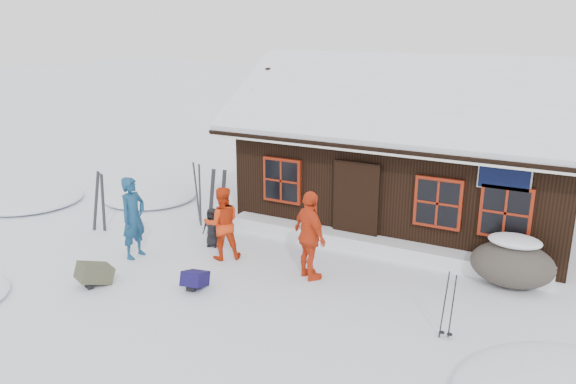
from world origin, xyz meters
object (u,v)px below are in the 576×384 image
object	(u,v)px
ski_pair_left	(100,203)
backpack_blue	(195,282)
skier_teal	(133,218)
boulder	(512,263)
skier_orange_right	(310,236)
skier_crouched	(212,227)
skier_orange_left	(222,223)
backpack_olive	(95,277)
ski_poles	(448,307)

from	to	relation	value
ski_pair_left	backpack_blue	bearing A→B (deg)	-14.86
skier_teal	boulder	xyz separation A→B (m)	(7.74, 2.49, -0.45)
skier_orange_right	skier_crouched	distance (m)	2.91
skier_orange_left	boulder	size ratio (longest dim) A/B	1.02
skier_teal	ski_pair_left	distance (m)	2.10
skier_orange_right	backpack_blue	distance (m)	2.49
skier_orange_right	backpack_blue	world-z (taller)	skier_orange_right
skier_crouched	backpack_blue	world-z (taller)	skier_crouched
skier_teal	skier_orange_left	distance (m)	2.01
boulder	skier_crouched	bearing A→B (deg)	-170.22
ski_pair_left	backpack_olive	bearing A→B (deg)	-41.32
skier_teal	skier_orange_right	bearing A→B (deg)	-78.60
boulder	ski_poles	xyz separation A→B (m)	(-0.68, -2.64, 0.09)
backpack_blue	backpack_olive	xyz separation A→B (m)	(-1.91, -0.83, 0.03)
ski_pair_left	ski_poles	size ratio (longest dim) A/B	1.32
skier_orange_right	skier_crouched	xyz separation A→B (m)	(-2.83, 0.51, -0.47)
skier_orange_left	skier_crouched	distance (m)	0.87
boulder	ski_poles	world-z (taller)	ski_poles
skier_orange_right	boulder	xyz separation A→B (m)	(3.74, 1.64, -0.46)
skier_orange_right	backpack_olive	xyz separation A→B (m)	(-3.71, -2.35, -0.77)
skier_orange_left	ski_pair_left	size ratio (longest dim) A/B	1.03
skier_orange_right	ski_pair_left	xyz separation A→B (m)	(-5.92, -0.02, -0.18)
skier_crouched	boulder	world-z (taller)	boulder
skier_crouched	backpack_olive	distance (m)	3.00
skier_orange_left	boulder	xyz separation A→B (m)	(5.94, 1.61, -0.35)
skier_crouched	backpack_blue	distance (m)	2.29
ski_poles	skier_crouched	bearing A→B (deg)	165.60
skier_orange_left	ski_poles	bearing A→B (deg)	128.79
skier_teal	ski_poles	world-z (taller)	skier_teal
skier_teal	skier_crouched	world-z (taller)	skier_teal
ski_pair_left	backpack_olive	world-z (taller)	ski_pair_left
ski_poles	backpack_olive	xyz separation A→B (m)	(-6.77, -1.34, -0.41)
skier_orange_left	backpack_blue	size ratio (longest dim) A/B	3.13
skier_crouched	backpack_blue	xyz separation A→B (m)	(1.02, -2.03, -0.33)
skier_orange_left	backpack_olive	xyz separation A→B (m)	(-1.52, -2.37, -0.66)
skier_orange_right	boulder	size ratio (longest dim) A/B	1.15
skier_crouched	ski_poles	bearing A→B (deg)	-27.35
boulder	backpack_blue	distance (m)	6.40
skier_orange_left	skier_crouched	size ratio (longest dim) A/B	1.76
skier_orange_left	backpack_olive	size ratio (longest dim) A/B	2.63
backpack_blue	backpack_olive	size ratio (longest dim) A/B	0.84
skier_orange_right	ski_poles	world-z (taller)	skier_orange_right
boulder	ski_pair_left	xyz separation A→B (m)	(-9.67, -1.66, 0.28)
boulder	backpack_olive	bearing A→B (deg)	-151.87
backpack_olive	skier_orange_right	bearing A→B (deg)	54.71
backpack_blue	boulder	bearing A→B (deg)	18.76
skier_orange_right	backpack_blue	bearing A→B (deg)	74.10
backpack_blue	skier_teal	bearing A→B (deg)	152.09
ski_pair_left	backpack_blue	size ratio (longest dim) A/B	3.04
skier_teal	skier_orange_right	distance (m)	4.09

